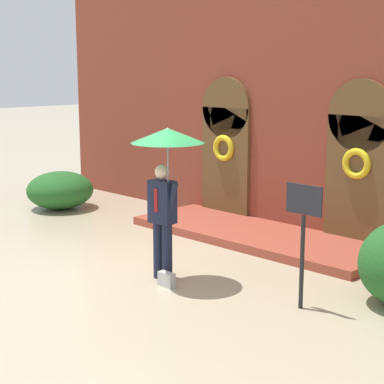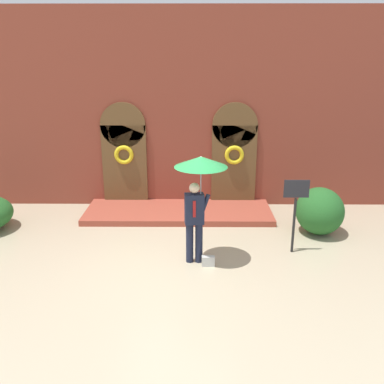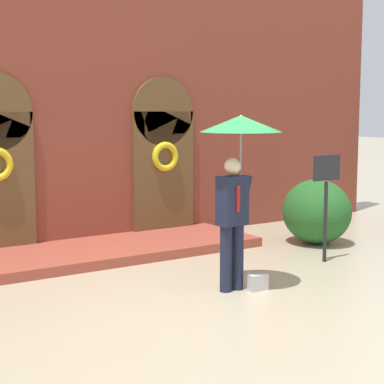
{
  "view_description": "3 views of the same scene",
  "coord_description": "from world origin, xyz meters",
  "px_view_note": "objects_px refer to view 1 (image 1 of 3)",
  "views": [
    {
      "loc": [
        7.52,
        -6.23,
        3.24
      ],
      "look_at": [
        -0.12,
        1.41,
        1.13
      ],
      "focal_mm": 60.0,
      "sensor_mm": 36.0,
      "label": 1
    },
    {
      "loc": [
        0.47,
        -8.25,
        4.34
      ],
      "look_at": [
        0.39,
        1.41,
        1.21
      ],
      "focal_mm": 40.0,
      "sensor_mm": 36.0,
      "label": 2
    },
    {
      "loc": [
        -4.65,
        -6.57,
        2.44
      ],
      "look_at": [
        0.46,
        1.18,
        1.24
      ],
      "focal_mm": 60.0,
      "sensor_mm": 36.0,
      "label": 3
    }
  ],
  "objects_px": {
    "person_with_umbrella": "(166,158)",
    "shrub_left": "(60,190)",
    "handbag": "(167,279)",
    "sign_post": "(303,226)"
  },
  "relations": [
    {
      "from": "person_with_umbrella",
      "to": "handbag",
      "type": "relative_size",
      "value": 8.44
    },
    {
      "from": "handbag",
      "to": "sign_post",
      "type": "height_order",
      "value": "sign_post"
    },
    {
      "from": "sign_post",
      "to": "shrub_left",
      "type": "bearing_deg",
      "value": 170.79
    },
    {
      "from": "handbag",
      "to": "sign_post",
      "type": "bearing_deg",
      "value": 19.81
    },
    {
      "from": "sign_post",
      "to": "person_with_umbrella",
      "type": "bearing_deg",
      "value": -166.86
    },
    {
      "from": "handbag",
      "to": "shrub_left",
      "type": "xyz_separation_m",
      "value": [
        -5.74,
        1.95,
        0.32
      ]
    },
    {
      "from": "person_with_umbrella",
      "to": "shrub_left",
      "type": "bearing_deg",
      "value": 162.5
    },
    {
      "from": "person_with_umbrella",
      "to": "shrub_left",
      "type": "xyz_separation_m",
      "value": [
        -5.54,
        1.75,
        -1.48
      ]
    },
    {
      "from": "handbag",
      "to": "shrub_left",
      "type": "relative_size",
      "value": 0.18
    },
    {
      "from": "person_with_umbrella",
      "to": "handbag",
      "type": "distance_m",
      "value": 1.82
    }
  ]
}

